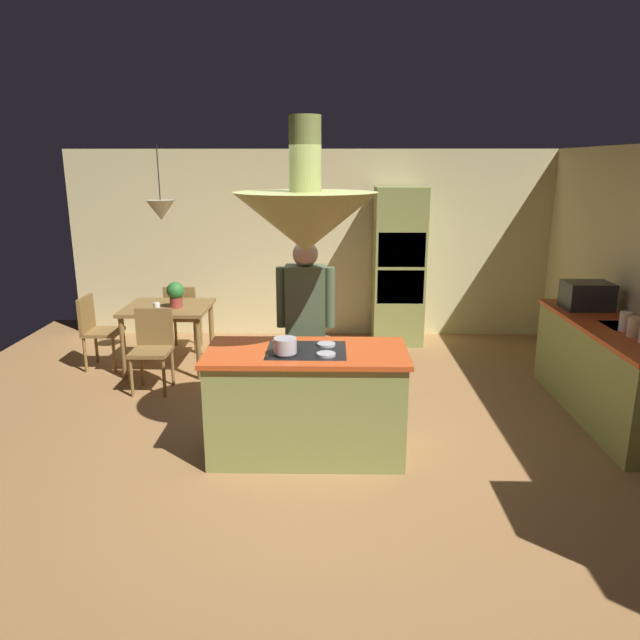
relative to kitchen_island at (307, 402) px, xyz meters
The scene contains 18 objects.
ground 0.50m from the kitchen_island, 90.00° to the left, with size 8.16×8.16×0.00m, color #9E7042.
wall_back 3.74m from the kitchen_island, 90.00° to the left, with size 6.80×0.10×2.55m, color beige.
kitchen_island is the anchor object (origin of this frame).
counter_run_right 2.95m from the kitchen_island, 15.71° to the left, with size 0.73×2.21×0.91m.
oven_tower 3.47m from the kitchen_island, 71.26° to the left, with size 0.66×0.62×2.07m.
dining_table 2.71m from the kitchen_island, 128.99° to the left, with size 0.97×0.87×0.76m.
person_at_island 0.84m from the kitchen_island, 92.76° to the left, with size 0.53×0.23×1.70m.
range_hood 1.50m from the kitchen_island, ahead, with size 1.10×1.10×1.00m.
pendant_light_over_table 3.04m from the kitchen_island, 128.99° to the left, with size 0.32×0.32×0.82m.
chair_facing_island 2.23m from the kitchen_island, 139.61° to the left, with size 0.40×0.40×0.87m.
chair_by_back_wall 3.24m from the kitchen_island, 121.69° to the left, with size 0.40×0.40×0.87m.
chair_at_corner 3.31m from the kitchen_island, 140.66° to the left, with size 0.40×0.40×0.87m.
potted_plant_on_table 2.61m from the kitchen_island, 127.88° to the left, with size 0.20×0.20×0.30m.
cup_on_table 2.60m from the kitchen_island, 133.05° to the left, with size 0.07×0.07×0.09m, color white.
canister_sugar 2.92m from the kitchen_island, ahead, with size 0.13×0.13×0.17m, color #E0B78C.
canister_tea 2.96m from the kitchen_island, 12.28° to the left, with size 0.11×0.11×0.18m, color silver.
microwave_on_counter 3.24m from the kitchen_island, 27.05° to the left, with size 0.46×0.36×0.28m, color #232326.
cooking_pot_on_cooktop 0.57m from the kitchen_island, 140.91° to the right, with size 0.18×0.18×0.12m, color #B2B2B7.
Camera 1 is at (0.19, -4.72, 2.37)m, focal length 33.08 mm.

